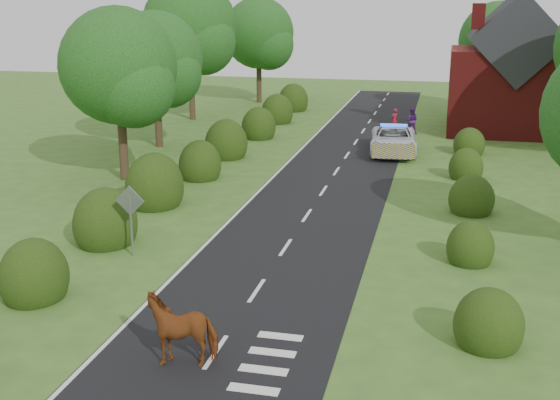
% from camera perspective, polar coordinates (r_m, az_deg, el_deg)
% --- Properties ---
extents(ground, '(120.00, 120.00, 0.00)m').
position_cam_1_polar(ground, '(21.66, -1.90, -7.41)').
color(ground, '#3D6226').
extents(road, '(6.00, 70.00, 0.02)m').
position_cam_1_polar(road, '(35.63, 4.36, 1.97)').
color(road, black).
rests_on(road, ground).
extents(road_markings, '(4.96, 70.00, 0.01)m').
position_cam_1_polar(road_markings, '(33.93, 1.14, 1.33)').
color(road_markings, white).
rests_on(road_markings, road).
extents(hedgerow_left, '(2.75, 50.41, 3.00)m').
position_cam_1_polar(hedgerow_left, '(33.95, -7.43, 2.46)').
color(hedgerow_left, black).
rests_on(hedgerow_left, ground).
extents(hedgerow_right, '(2.10, 45.78, 2.10)m').
position_cam_1_polar(hedgerow_right, '(31.47, 15.23, 0.58)').
color(hedgerow_right, black).
rests_on(hedgerow_right, ground).
extents(tree_left_a, '(5.74, 5.60, 8.38)m').
position_cam_1_polar(tree_left_a, '(34.62, -12.72, 10.18)').
color(tree_left_a, '#332316').
rests_on(tree_left_a, ground).
extents(tree_left_b, '(5.74, 5.60, 8.07)m').
position_cam_1_polar(tree_left_b, '(42.52, -9.85, 10.94)').
color(tree_left_b, '#332316').
rests_on(tree_left_b, ground).
extents(tree_left_c, '(6.97, 6.80, 10.22)m').
position_cam_1_polar(tree_left_c, '(52.23, -7.10, 13.57)').
color(tree_left_c, '#332316').
rests_on(tree_left_c, ground).
extents(tree_left_d, '(6.15, 6.00, 8.89)m').
position_cam_1_polar(tree_left_d, '(61.09, -1.53, 13.17)').
color(tree_left_d, '#332316').
rests_on(tree_left_d, ground).
extents(tree_right_c, '(6.15, 6.00, 8.58)m').
position_cam_1_polar(tree_right_c, '(57.27, 17.60, 11.97)').
color(tree_right_c, '#332316').
rests_on(tree_right_c, ground).
extents(road_sign, '(1.06, 0.08, 2.53)m').
position_cam_1_polar(road_sign, '(24.52, -12.07, -0.83)').
color(road_sign, gray).
rests_on(road_sign, ground).
extents(house, '(8.00, 7.40, 9.17)m').
position_cam_1_polar(house, '(49.60, 18.32, 9.60)').
color(house, maroon).
rests_on(house, ground).
extents(cow, '(2.31, 1.65, 1.48)m').
position_cam_1_polar(cow, '(17.68, -7.90, -10.55)').
color(cow, '#65300C').
rests_on(cow, ground).
extents(police_van, '(3.01, 5.82, 1.70)m').
position_cam_1_polar(police_van, '(41.31, 9.19, 4.84)').
color(police_van, silver).
rests_on(police_van, ground).
extents(pedestrian_red, '(0.67, 0.65, 1.55)m').
position_cam_1_polar(pedestrian_red, '(48.34, 9.29, 6.43)').
color(pedestrian_red, maroon).
rests_on(pedestrian_red, ground).
extents(pedestrian_purple, '(0.87, 0.69, 1.73)m').
position_cam_1_polar(pedestrian_purple, '(47.75, 10.66, 6.36)').
color(pedestrian_purple, '#481E68').
rests_on(pedestrian_purple, ground).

